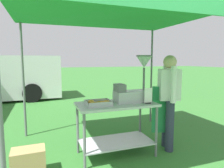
# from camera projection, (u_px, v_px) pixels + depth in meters

# --- Properties ---
(ground_plane) EXTENTS (70.00, 70.00, 0.00)m
(ground_plane) POSITION_uv_depth(u_px,v_px,m) (74.00, 100.00, 7.68)
(ground_plane) COLOR #33702D
(stall_canopy) EXTENTS (3.07, 2.62, 2.29)m
(stall_canopy) POSITION_uv_depth(u_px,v_px,m) (114.00, 15.00, 3.07)
(stall_canopy) COLOR slate
(stall_canopy) RESTS_ON ground
(donut_cart) EXTENTS (1.25, 0.65, 0.85)m
(donut_cart) POSITION_uv_depth(u_px,v_px,m) (116.00, 118.00, 3.17)
(donut_cart) COLOR #B7B7BC
(donut_cart) RESTS_ON ground
(donut_tray) EXTENTS (0.38, 0.29, 0.07)m
(donut_tray) POSITION_uv_depth(u_px,v_px,m) (98.00, 103.00, 2.99)
(donut_tray) COLOR #B7B7BC
(donut_tray) RESTS_ON donut_cart
(donut_fryer) EXTENTS (0.63, 0.28, 0.76)m
(donut_fryer) POSITION_uv_depth(u_px,v_px,m) (134.00, 86.00, 3.24)
(donut_fryer) COLOR #B7B7BC
(donut_fryer) RESTS_ON donut_cart
(menu_sign) EXTENTS (0.13, 0.05, 0.24)m
(menu_sign) POSITION_uv_depth(u_px,v_px,m) (148.00, 97.00, 3.11)
(menu_sign) COLOR black
(menu_sign) RESTS_ON donut_cart
(vendor) EXTENTS (0.47, 0.53, 1.61)m
(vendor) POSITION_uv_depth(u_px,v_px,m) (168.00, 97.00, 3.36)
(vendor) COLOR #2D3347
(vendor) RESTS_ON ground
(supply_crate) EXTENTS (0.43, 0.29, 0.37)m
(supply_crate) POSITION_uv_depth(u_px,v_px,m) (29.00, 163.00, 2.62)
(supply_crate) COLOR tan
(supply_crate) RESTS_ON ground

